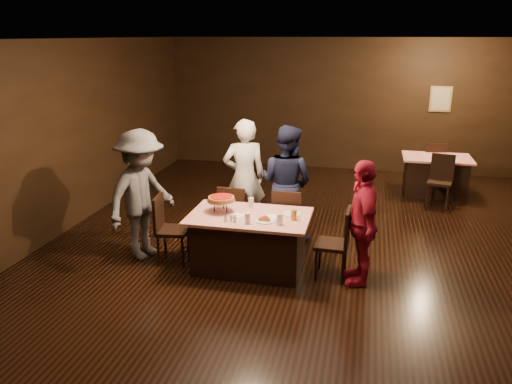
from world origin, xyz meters
TOP-DOWN VIEW (x-y plane):
  - room at (0.00, 0.01)m, footprint 10.00×10.04m
  - main_table at (-0.77, -0.66)m, footprint 1.60×1.00m
  - back_table at (2.05, 3.35)m, footprint 1.30×0.90m
  - chair_far_left at (-1.17, 0.09)m, footprint 0.44×0.44m
  - chair_far_right at (-0.37, 0.09)m, footprint 0.42×0.42m
  - chair_end_left at (-1.87, -0.66)m, footprint 0.47×0.47m
  - chair_end_right at (0.33, -0.66)m, footprint 0.44×0.44m
  - chair_back_near at (2.05, 2.65)m, footprint 0.51×0.51m
  - chair_back_far at (2.05, 3.95)m, footprint 0.46×0.46m
  - diner_white_jacket at (-1.16, 0.59)m, footprint 0.79×0.67m
  - diner_navy_hoodie at (-0.48, 0.52)m, footprint 1.05×0.95m
  - diner_grey_knit at (-2.34, -0.60)m, footprint 1.04×1.35m
  - diner_red_shirt at (0.69, -0.73)m, footprint 0.59×1.01m
  - pizza_stand at (-1.17, -0.61)m, footprint 0.38×0.38m
  - plate_with_slice at (-0.52, -0.84)m, footprint 0.25×0.25m
  - plate_empty at (-0.22, -0.51)m, footprint 0.25×0.25m
  - glass_front_left at (-0.72, -0.96)m, footprint 0.08×0.08m
  - glass_front_right at (-0.32, -0.91)m, footprint 0.08×0.08m
  - glass_amber at (-0.17, -0.71)m, footprint 0.08×0.08m
  - glass_back at (-0.82, -0.36)m, footprint 0.08×0.08m
  - condiments at (-0.95, -0.94)m, footprint 0.17×0.10m
  - napkin_center at (-0.47, -0.66)m, footprint 0.19×0.19m
  - napkin_left at (-0.92, -0.71)m, footprint 0.21×0.21m

SIDE VIEW (x-z plane):
  - main_table at x=-0.77m, z-range 0.00..0.77m
  - back_table at x=2.05m, z-range 0.00..0.77m
  - chair_far_left at x=-1.17m, z-range 0.00..0.95m
  - chair_far_right at x=-0.37m, z-range 0.00..0.95m
  - chair_end_left at x=-1.87m, z-range 0.00..0.95m
  - chair_end_right at x=0.33m, z-range 0.00..0.95m
  - chair_back_near at x=2.05m, z-range 0.00..0.95m
  - chair_back_far at x=2.05m, z-range 0.00..0.95m
  - napkin_center at x=-0.47m, z-range 0.77..0.78m
  - napkin_left at x=-0.92m, z-range 0.77..0.78m
  - plate_empty at x=-0.22m, z-range 0.77..0.78m
  - plate_with_slice at x=-0.52m, z-range 0.76..0.83m
  - diner_red_shirt at x=0.69m, z-range 0.00..1.62m
  - condiments at x=-0.95m, z-range 0.77..0.87m
  - glass_front_left at x=-0.72m, z-range 0.77..0.91m
  - glass_front_right at x=-0.32m, z-range 0.77..0.91m
  - glass_amber at x=-0.17m, z-range 0.77..0.91m
  - glass_back at x=-0.82m, z-range 0.77..0.91m
  - diner_navy_hoodie at x=-0.48m, z-range 0.00..1.78m
  - diner_white_jacket at x=-1.16m, z-range 0.00..1.84m
  - diner_grey_knit at x=-2.34m, z-range 0.00..1.84m
  - pizza_stand at x=-1.17m, z-range 0.84..1.06m
  - room at x=0.00m, z-range 0.63..3.65m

